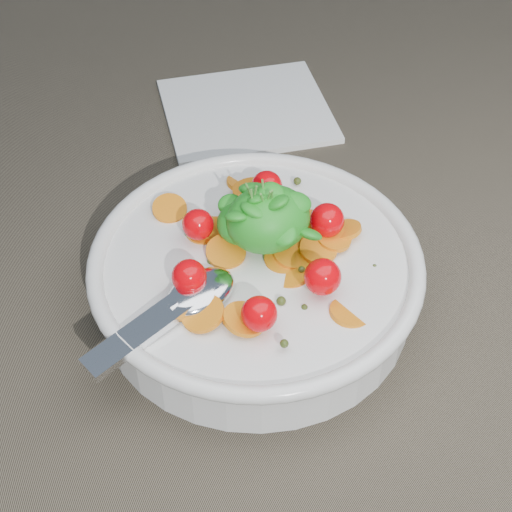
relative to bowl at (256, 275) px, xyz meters
name	(u,v)px	position (x,y,z in m)	size (l,w,h in m)	color
ground	(283,317)	(0.01, -0.02, -0.03)	(6.00, 6.00, 0.00)	brown
bowl	(256,275)	(0.00, 0.00, 0.00)	(0.28, 0.26, 0.11)	white
napkin	(247,111)	(0.10, 0.24, -0.03)	(0.17, 0.15, 0.01)	white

